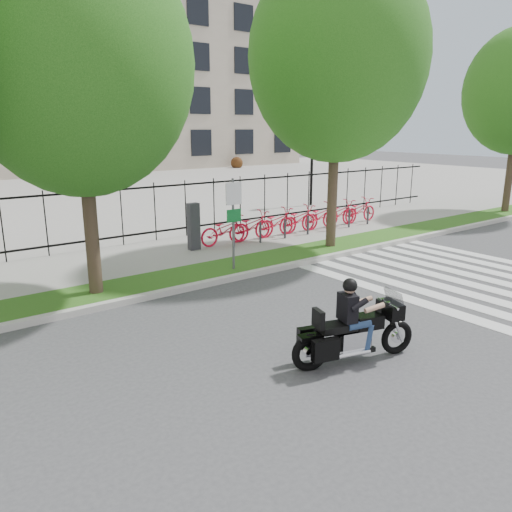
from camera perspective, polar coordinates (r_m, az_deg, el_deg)
ground at (r=10.64m, az=11.48°, el=-7.74°), size 120.00×120.00×0.00m
curb at (r=13.48m, az=-1.64°, el=-2.28°), size 60.00×0.20×0.15m
grass_verge at (r=14.16m, az=-3.65°, el=-1.49°), size 60.00×1.50×0.15m
sidewalk at (r=16.23m, az=-8.56°, el=0.47°), size 60.00×3.50×0.15m
plaza at (r=32.52m, az=-23.80°, el=6.40°), size 80.00×34.00×0.10m
crosswalk_stripes at (r=14.45m, az=24.29°, el=-2.74°), size 5.70×8.00×0.01m
iron_fence at (r=17.54m, az=-11.47°, el=4.99°), size 30.00×0.06×2.00m
lamp_post_right at (r=25.41m, az=6.46°, el=12.74°), size 1.06×0.70×4.25m
street_tree_1 at (r=12.05m, az=-19.77°, el=20.09°), size 5.01×5.01×8.05m
street_tree_2 at (r=16.46m, az=9.31°, el=21.45°), size 5.48×5.48×9.02m
bike_share_station at (r=18.63m, az=4.77°, el=4.22°), size 8.92×0.87×1.50m
sign_pole_regulatory at (r=13.53m, az=-2.59°, el=5.01°), size 0.50×0.09×2.50m
motorcycle_rider at (r=8.84m, az=11.20°, el=-8.15°), size 2.33×1.08×1.85m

